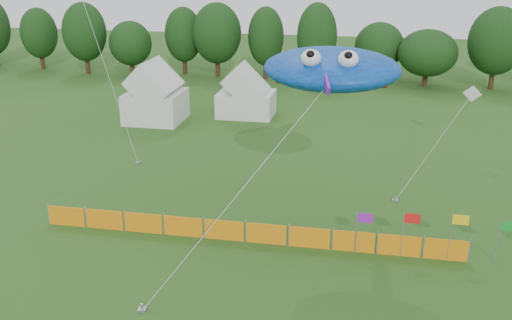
% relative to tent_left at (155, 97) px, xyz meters
% --- Properties ---
extents(treeline, '(104.57, 8.78, 8.36)m').
position_rel_tent_left_xyz_m(treeline, '(13.87, 17.34, 2.23)').
color(treeline, '#382314').
rests_on(treeline, ground).
extents(tent_left, '(4.38, 4.38, 3.87)m').
position_rel_tent_left_xyz_m(tent_left, '(0.00, 0.00, 0.00)').
color(tent_left, silver).
rests_on(tent_left, ground).
extents(tent_right, '(4.58, 3.66, 3.23)m').
position_rel_tent_left_xyz_m(tent_right, '(6.78, 2.88, -0.32)').
color(tent_right, silver).
rests_on(tent_right, ground).
extents(barrier_fence, '(19.90, 0.06, 1.00)m').
position_rel_tent_left_xyz_m(barrier_fence, '(11.17, -18.65, -1.45)').
color(barrier_fence, orange).
rests_on(barrier_fence, ground).
extents(flag_row, '(10.73, 0.55, 2.22)m').
position_rel_tent_left_xyz_m(flag_row, '(21.43, -18.67, -0.55)').
color(flag_row, gray).
rests_on(flag_row, ground).
extents(stingray_kite, '(9.81, 15.17, 9.17)m').
position_rel_tent_left_xyz_m(stingray_kite, '(14.79, -17.21, 6.12)').
color(stingray_kite, blue).
rests_on(stingray_kite, ground).
extents(small_kite_white, '(5.54, 8.74, 4.80)m').
position_rel_tent_left_xyz_m(small_kite_white, '(21.63, -6.68, 1.01)').
color(small_kite_white, white).
rests_on(small_kite_white, ground).
extents(small_kite_dark, '(7.12, 5.61, 14.19)m').
position_rel_tent_left_xyz_m(small_kite_dark, '(-1.23, -6.76, 5.35)').
color(small_kite_dark, black).
rests_on(small_kite_dark, ground).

